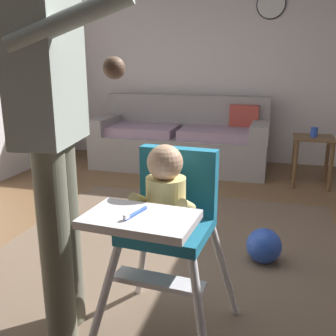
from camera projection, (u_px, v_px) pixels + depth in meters
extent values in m
cube|color=brown|center=(159.00, 261.00, 2.63)|extent=(5.91, 7.16, 0.10)
cube|color=silver|center=(223.00, 61.00, 4.89)|extent=(5.11, 0.06, 2.54)
cube|color=brown|center=(167.00, 255.00, 2.60)|extent=(2.31, 2.50, 0.01)
cube|color=gray|center=(180.00, 151.00, 4.74)|extent=(2.08, 0.84, 0.40)
cube|color=gray|center=(186.00, 113.00, 4.93)|extent=(2.08, 0.22, 0.46)
cube|color=gray|center=(108.00, 124.00, 4.91)|extent=(0.20, 0.84, 0.20)
cube|color=gray|center=(260.00, 131.00, 4.42)|extent=(0.20, 0.84, 0.20)
cube|color=#9C8097|center=(143.00, 130.00, 4.74)|extent=(0.83, 0.60, 0.11)
cube|color=#9C8097|center=(216.00, 133.00, 4.51)|extent=(0.83, 0.60, 0.11)
cube|color=#B24238|center=(244.00, 119.00, 4.63)|extent=(0.34, 0.10, 0.34)
cylinder|color=white|center=(102.00, 305.00, 1.65)|extent=(0.18, 0.16, 0.54)
cylinder|color=white|center=(201.00, 328.00, 1.50)|extent=(0.16, 0.18, 0.54)
cylinder|color=white|center=(143.00, 257.00, 2.04)|extent=(0.16, 0.18, 0.54)
cylinder|color=white|center=(225.00, 272.00, 1.90)|extent=(0.18, 0.16, 0.54)
cube|color=teal|center=(167.00, 230.00, 1.70)|extent=(0.39, 0.39, 0.05)
cube|color=teal|center=(178.00, 181.00, 1.78)|extent=(0.36, 0.10, 0.31)
cube|color=white|center=(140.00, 219.00, 1.39)|extent=(0.42, 0.29, 0.03)
cube|color=white|center=(159.00, 281.00, 1.65)|extent=(0.41, 0.13, 0.02)
cylinder|color=#E4D281|center=(166.00, 202.00, 1.64)|extent=(0.18, 0.18, 0.22)
sphere|color=tan|center=(165.00, 163.00, 1.59)|extent=(0.15, 0.15, 0.15)
cylinder|color=#E4D281|center=(139.00, 200.00, 1.64)|extent=(0.05, 0.15, 0.10)
cylinder|color=#E4D281|center=(187.00, 206.00, 1.57)|extent=(0.05, 0.15, 0.10)
cylinder|color=blue|center=(136.00, 213.00, 1.39)|extent=(0.04, 0.13, 0.01)
cube|color=white|center=(126.00, 216.00, 1.34)|extent=(0.02, 0.03, 0.02)
cylinder|color=#676755|center=(56.00, 248.00, 1.72)|extent=(0.14, 0.14, 0.93)
cylinder|color=#676755|center=(66.00, 236.00, 1.83)|extent=(0.14, 0.14, 0.93)
cube|color=#98A298|center=(47.00, 69.00, 1.57)|extent=(0.26, 0.43, 0.61)
cylinder|color=#98A298|center=(68.00, 20.00, 1.33)|extent=(0.48, 0.15, 0.23)
sphere|color=brown|center=(114.00, 68.00, 1.36)|extent=(0.08, 0.08, 0.08)
cylinder|color=#98A298|center=(68.00, 68.00, 1.80)|extent=(0.07, 0.07, 0.55)
sphere|color=#284CB7|center=(264.00, 246.00, 2.50)|extent=(0.23, 0.23, 0.23)
cube|color=brown|center=(314.00, 138.00, 3.96)|extent=(0.40, 0.40, 0.02)
cylinder|color=brown|center=(295.00, 165.00, 3.92)|extent=(0.04, 0.04, 0.50)
cylinder|color=brown|center=(331.00, 168.00, 3.83)|extent=(0.04, 0.04, 0.50)
cylinder|color=brown|center=(294.00, 157.00, 4.23)|extent=(0.04, 0.04, 0.50)
cylinder|color=brown|center=(327.00, 159.00, 4.15)|extent=(0.04, 0.04, 0.50)
cylinder|color=#284CB7|center=(314.00, 132.00, 3.95)|extent=(0.07, 0.07, 0.10)
cylinder|color=white|center=(271.00, 4.00, 4.53)|extent=(0.32, 0.03, 0.32)
cylinder|color=black|center=(271.00, 4.00, 4.54)|extent=(0.34, 0.02, 0.34)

